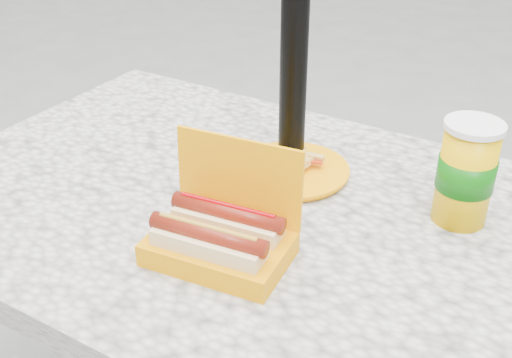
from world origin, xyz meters
The scene contains 4 objects.
picnic_table centered at (0.00, 0.00, 0.64)m, with size 1.20×0.80×0.75m.
hotdog_box centered at (0.05, -0.15, 0.79)m, with size 0.23×0.17×0.17m.
fries_plate centered at (0.02, 0.12, 0.76)m, with size 0.24×0.31×0.04m.
soda_cup centered at (0.33, 0.14, 0.84)m, with size 0.09×0.09×0.18m.
Camera 1 is at (0.51, -0.80, 1.35)m, focal length 45.00 mm.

